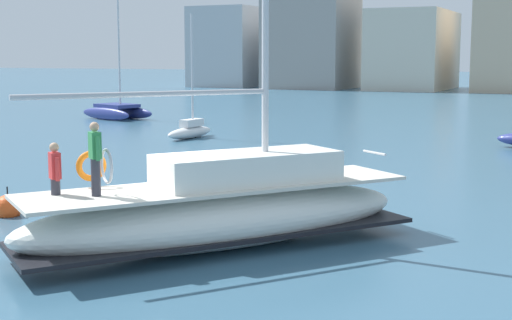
{
  "coord_description": "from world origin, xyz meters",
  "views": [
    {
      "loc": [
        9.04,
        -14.43,
        4.41
      ],
      "look_at": [
        1.23,
        2.41,
        1.8
      ],
      "focal_mm": 51.99,
      "sensor_mm": 36.0,
      "label": 1
    }
  ],
  "objects_px": {
    "main_sailboat": "(222,208)",
    "mooring_buoy": "(8,208)",
    "moored_sloop_far": "(190,130)",
    "moored_catamaran": "(117,110)"
  },
  "relations": [
    {
      "from": "moored_catamaran",
      "to": "mooring_buoy",
      "type": "relative_size",
      "value": 8.68
    },
    {
      "from": "main_sailboat",
      "to": "mooring_buoy",
      "type": "xyz_separation_m",
      "value": [
        -6.99,
        0.52,
        -0.69
      ]
    },
    {
      "from": "main_sailboat",
      "to": "moored_catamaran",
      "type": "relative_size",
      "value": 1.68
    },
    {
      "from": "main_sailboat",
      "to": "moored_sloop_far",
      "type": "xyz_separation_m",
      "value": [
        -12.22,
        19.73,
        -0.45
      ]
    },
    {
      "from": "moored_sloop_far",
      "to": "mooring_buoy",
      "type": "relative_size",
      "value": 6.83
    },
    {
      "from": "moored_catamaran",
      "to": "main_sailboat",
      "type": "bearing_deg",
      "value": -50.8
    },
    {
      "from": "main_sailboat",
      "to": "mooring_buoy",
      "type": "bearing_deg",
      "value": 175.78
    },
    {
      "from": "moored_sloop_far",
      "to": "mooring_buoy",
      "type": "xyz_separation_m",
      "value": [
        5.23,
        -19.22,
        -0.25
      ]
    },
    {
      "from": "main_sailboat",
      "to": "moored_catamaran",
      "type": "xyz_separation_m",
      "value": [
        -23.05,
        28.26,
        -0.3
      ]
    },
    {
      "from": "moored_sloop_far",
      "to": "moored_catamaran",
      "type": "relative_size",
      "value": 0.79
    }
  ]
}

